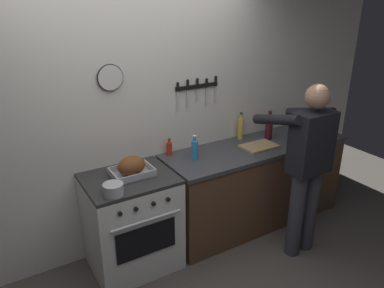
# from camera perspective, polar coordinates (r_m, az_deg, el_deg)

# --- Properties ---
(wall_back) EXTENTS (6.00, 0.13, 2.60)m
(wall_back) POSITION_cam_1_polar(r_m,az_deg,el_deg) (3.46, -8.99, 4.06)
(wall_back) COLOR white
(wall_back) RESTS_ON ground
(counter_block) EXTENTS (2.03, 0.65, 0.90)m
(counter_block) POSITION_cam_1_polar(r_m,az_deg,el_deg) (4.10, 9.51, -5.97)
(counter_block) COLOR brown
(counter_block) RESTS_ON ground
(stove) EXTENTS (0.76, 0.67, 0.90)m
(stove) POSITION_cam_1_polar(r_m,az_deg,el_deg) (3.45, -9.21, -11.73)
(stove) COLOR white
(stove) RESTS_ON ground
(person_cook) EXTENTS (0.51, 0.63, 1.66)m
(person_cook) POSITION_cam_1_polar(r_m,az_deg,el_deg) (3.51, 17.26, -2.54)
(person_cook) COLOR #383842
(person_cook) RESTS_ON ground
(roasting_pan) EXTENTS (0.35, 0.26, 0.18)m
(roasting_pan) POSITION_cam_1_polar(r_m,az_deg,el_deg) (3.22, -9.25, -3.53)
(roasting_pan) COLOR #B7B7BC
(roasting_pan) RESTS_ON stove
(saucepan) EXTENTS (0.16, 0.16, 0.09)m
(saucepan) POSITION_cam_1_polar(r_m,az_deg,el_deg) (2.96, -11.97, -6.81)
(saucepan) COLOR #B7B7BC
(saucepan) RESTS_ON stove
(cutting_board) EXTENTS (0.36, 0.24, 0.02)m
(cutting_board) POSITION_cam_1_polar(r_m,az_deg,el_deg) (3.86, 10.24, -0.32)
(cutting_board) COLOR tan
(cutting_board) RESTS_ON counter_block
(bottle_cooking_oil) EXTENTS (0.06, 0.06, 0.29)m
(bottle_cooking_oil) POSITION_cam_1_polar(r_m,az_deg,el_deg) (4.01, 7.48, 2.45)
(bottle_cooking_oil) COLOR gold
(bottle_cooking_oil) RESTS_ON counter_block
(bottle_hot_sauce) EXTENTS (0.05, 0.05, 0.17)m
(bottle_hot_sauce) POSITION_cam_1_polar(r_m,az_deg,el_deg) (3.59, -3.51, -0.64)
(bottle_hot_sauce) COLOR red
(bottle_hot_sauce) RESTS_ON counter_block
(bottle_dish_soap) EXTENTS (0.07, 0.07, 0.24)m
(bottle_dish_soap) POSITION_cam_1_polar(r_m,az_deg,el_deg) (3.49, 0.40, -0.81)
(bottle_dish_soap) COLOR #338CCC
(bottle_dish_soap) RESTS_ON counter_block
(bottle_wine_red) EXTENTS (0.08, 0.08, 0.31)m
(bottle_wine_red) POSITION_cam_1_polar(r_m,az_deg,el_deg) (4.06, 11.70, 2.52)
(bottle_wine_red) COLOR #47141E
(bottle_wine_red) RESTS_ON counter_block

